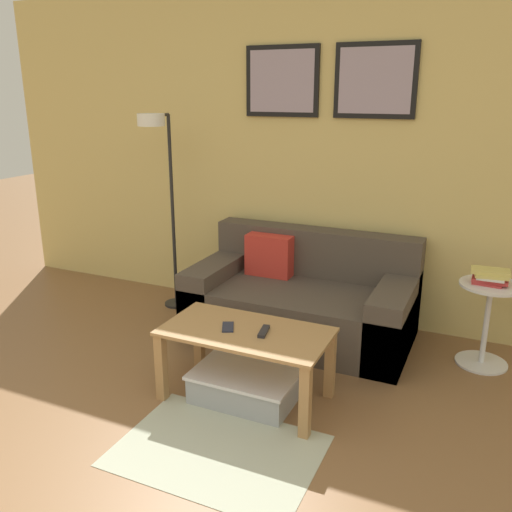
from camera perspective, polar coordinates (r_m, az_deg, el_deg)
wall_back at (r=4.31m, az=4.63°, el=10.55°), size 5.60×0.09×2.55m
area_rug at (r=2.96m, az=-4.06°, el=-19.73°), size 1.03×0.73×0.01m
couch at (r=4.08m, az=4.83°, el=-4.71°), size 1.61×0.86×0.75m
coffee_table at (r=3.20m, az=-1.07°, el=-9.20°), size 0.97×0.52×0.44m
storage_bin at (r=3.31m, az=-1.10°, el=-13.40°), size 0.61×0.42×0.18m
floor_lamp at (r=4.32m, az=-10.07°, el=9.01°), size 0.21×0.44×1.61m
side_table at (r=3.90m, az=23.16°, el=-5.86°), size 0.40×0.40×0.57m
book_stack at (r=3.80m, az=23.41°, el=-2.00°), size 0.24×0.18×0.10m
remote_control at (r=3.12m, az=0.83°, el=-7.94°), size 0.07×0.15×0.02m
cell_phone at (r=3.20m, az=-2.98°, el=-7.47°), size 0.12×0.15×0.01m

